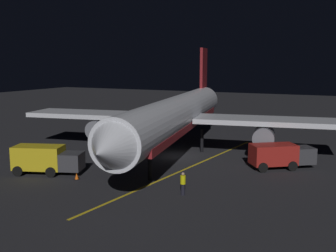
{
  "coord_description": "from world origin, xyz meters",
  "views": [
    {
      "loc": [
        -16.93,
        37.28,
        9.75
      ],
      "look_at": [
        0.0,
        2.0,
        3.5
      ],
      "focal_mm": 42.47,
      "sensor_mm": 36.0,
      "label": 1
    }
  ],
  "objects_px": {
    "airliner": "(178,115)",
    "catering_truck": "(280,156)",
    "traffic_cone_near_right": "(120,155)",
    "ground_crew_worker": "(183,183)",
    "traffic_cone_near_left": "(104,166)",
    "baggage_truck": "(45,160)",
    "traffic_cone_under_wing": "(77,176)"
  },
  "relations": [
    {
      "from": "airliner",
      "to": "catering_truck",
      "type": "relative_size",
      "value": 6.57
    },
    {
      "from": "catering_truck",
      "to": "traffic_cone_near_right",
      "type": "height_order",
      "value": "catering_truck"
    },
    {
      "from": "ground_crew_worker",
      "to": "traffic_cone_near_right",
      "type": "height_order",
      "value": "ground_crew_worker"
    },
    {
      "from": "catering_truck",
      "to": "traffic_cone_near_left",
      "type": "height_order",
      "value": "catering_truck"
    },
    {
      "from": "baggage_truck",
      "to": "traffic_cone_under_wing",
      "type": "height_order",
      "value": "baggage_truck"
    },
    {
      "from": "ground_crew_worker",
      "to": "traffic_cone_near_right",
      "type": "bearing_deg",
      "value": -36.68
    },
    {
      "from": "airliner",
      "to": "traffic_cone_under_wing",
      "type": "distance_m",
      "value": 13.26
    },
    {
      "from": "catering_truck",
      "to": "traffic_cone_near_left",
      "type": "distance_m",
      "value": 16.34
    },
    {
      "from": "traffic_cone_under_wing",
      "to": "baggage_truck",
      "type": "bearing_deg",
      "value": -3.34
    },
    {
      "from": "airliner",
      "to": "baggage_truck",
      "type": "bearing_deg",
      "value": 57.47
    },
    {
      "from": "baggage_truck",
      "to": "catering_truck",
      "type": "xyz_separation_m",
      "value": [
        -18.37,
        -10.81,
        -0.08
      ]
    },
    {
      "from": "airliner",
      "to": "baggage_truck",
      "type": "xyz_separation_m",
      "value": [
        7.53,
        11.8,
        -2.96
      ]
    },
    {
      "from": "airliner",
      "to": "catering_truck",
      "type": "xyz_separation_m",
      "value": [
        -10.84,
        1.0,
        -3.05
      ]
    },
    {
      "from": "baggage_truck",
      "to": "ground_crew_worker",
      "type": "relative_size",
      "value": 3.68
    },
    {
      "from": "traffic_cone_near_left",
      "to": "traffic_cone_near_right",
      "type": "height_order",
      "value": "same"
    },
    {
      "from": "ground_crew_worker",
      "to": "traffic_cone_near_right",
      "type": "relative_size",
      "value": 3.16
    },
    {
      "from": "catering_truck",
      "to": "traffic_cone_under_wing",
      "type": "bearing_deg",
      "value": 36.69
    },
    {
      "from": "airliner",
      "to": "baggage_truck",
      "type": "relative_size",
      "value": 6.15
    },
    {
      "from": "catering_truck",
      "to": "traffic_cone_near_right",
      "type": "relative_size",
      "value": 10.87
    },
    {
      "from": "airliner",
      "to": "ground_crew_worker",
      "type": "height_order",
      "value": "airliner"
    },
    {
      "from": "traffic_cone_near_right",
      "to": "traffic_cone_near_left",
      "type": "bearing_deg",
      "value": 103.8
    },
    {
      "from": "ground_crew_worker",
      "to": "traffic_cone_near_left",
      "type": "distance_m",
      "value": 10.2
    },
    {
      "from": "airliner",
      "to": "traffic_cone_near_right",
      "type": "bearing_deg",
      "value": 38.93
    },
    {
      "from": "ground_crew_worker",
      "to": "traffic_cone_under_wing",
      "type": "distance_m",
      "value": 9.71
    },
    {
      "from": "airliner",
      "to": "catering_truck",
      "type": "distance_m",
      "value": 11.3
    },
    {
      "from": "baggage_truck",
      "to": "airliner",
      "type": "bearing_deg",
      "value": -122.53
    },
    {
      "from": "airliner",
      "to": "ground_crew_worker",
      "type": "xyz_separation_m",
      "value": [
        -5.75,
        11.8,
        -3.36
      ]
    },
    {
      "from": "baggage_truck",
      "to": "ground_crew_worker",
      "type": "distance_m",
      "value": 13.28
    },
    {
      "from": "traffic_cone_near_left",
      "to": "traffic_cone_near_right",
      "type": "bearing_deg",
      "value": -76.2
    },
    {
      "from": "airliner",
      "to": "traffic_cone_near_right",
      "type": "xyz_separation_m",
      "value": [
        4.84,
        3.91,
        -4.0
      ]
    },
    {
      "from": "traffic_cone_near_right",
      "to": "traffic_cone_under_wing",
      "type": "distance_m",
      "value": 8.15
    },
    {
      "from": "traffic_cone_under_wing",
      "to": "traffic_cone_near_right",
      "type": "bearing_deg",
      "value": -83.69
    }
  ]
}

